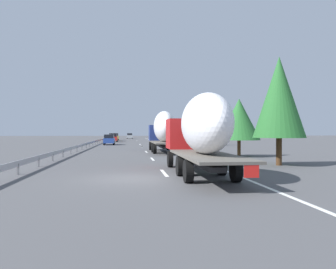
# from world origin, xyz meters

# --- Properties ---
(ground_plane) EXTENTS (260.00, 260.00, 0.00)m
(ground_plane) POSITION_xyz_m (40.00, 0.00, 0.00)
(ground_plane) COLOR #4C4C4F
(lane_stripe_0) EXTENTS (3.20, 0.20, 0.01)m
(lane_stripe_0) POSITION_xyz_m (2.00, -1.80, 0.00)
(lane_stripe_0) COLOR white
(lane_stripe_0) RESTS_ON ground_plane
(lane_stripe_1) EXTENTS (3.20, 0.20, 0.01)m
(lane_stripe_1) POSITION_xyz_m (11.50, -1.80, 0.00)
(lane_stripe_1) COLOR white
(lane_stripe_1) RESTS_ON ground_plane
(lane_stripe_2) EXTENTS (3.20, 0.20, 0.01)m
(lane_stripe_2) POSITION_xyz_m (21.68, -1.80, 0.00)
(lane_stripe_2) COLOR white
(lane_stripe_2) RESTS_ON ground_plane
(lane_stripe_3) EXTENTS (3.20, 0.20, 0.01)m
(lane_stripe_3) POSITION_xyz_m (34.58, -1.80, 0.00)
(lane_stripe_3) COLOR white
(lane_stripe_3) RESTS_ON ground_plane
(lane_stripe_4) EXTENTS (3.20, 0.20, 0.01)m
(lane_stripe_4) POSITION_xyz_m (35.51, -1.80, 0.00)
(lane_stripe_4) COLOR white
(lane_stripe_4) RESTS_ON ground_plane
(lane_stripe_5) EXTENTS (3.20, 0.20, 0.01)m
(lane_stripe_5) POSITION_xyz_m (43.85, -1.80, 0.00)
(lane_stripe_5) COLOR white
(lane_stripe_5) RESTS_ON ground_plane
(lane_stripe_6) EXTENTS (3.20, 0.20, 0.01)m
(lane_stripe_6) POSITION_xyz_m (66.96, -1.80, 0.00)
(lane_stripe_6) COLOR white
(lane_stripe_6) RESTS_ON ground_plane
(edge_line_right) EXTENTS (110.00, 0.20, 0.01)m
(edge_line_right) POSITION_xyz_m (45.00, -5.50, 0.00)
(edge_line_right) COLOR white
(edge_line_right) RESTS_ON ground_plane
(truck_lead) EXTENTS (12.85, 2.55, 4.48)m
(truck_lead) POSITION_xyz_m (20.61, -3.60, 2.50)
(truck_lead) COLOR navy
(truck_lead) RESTS_ON ground_plane
(truck_trailing) EXTENTS (12.12, 2.55, 4.18)m
(truck_trailing) POSITION_xyz_m (0.85, -3.60, 2.38)
(truck_trailing) COLOR #B21919
(truck_trailing) RESTS_ON ground_plane
(car_silver_hatch) EXTENTS (4.25, 1.82, 1.77)m
(car_silver_hatch) POSITION_xyz_m (92.67, -0.04, 0.91)
(car_silver_hatch) COLOR #ADB2B7
(car_silver_hatch) RESTS_ON ground_plane
(car_red_compact) EXTENTS (4.42, 1.87, 1.92)m
(car_red_compact) POSITION_xyz_m (59.52, 3.65, 0.96)
(car_red_compact) COLOR red
(car_red_compact) RESTS_ON ground_plane
(car_blue_sedan) EXTENTS (4.62, 1.82, 1.80)m
(car_blue_sedan) POSITION_xyz_m (42.78, 3.56, 0.92)
(car_blue_sedan) COLOR #28479E
(car_blue_sedan) RESTS_ON ground_plane
(car_yellow_coupe) EXTENTS (4.73, 1.76, 1.90)m
(car_yellow_coupe) POSITION_xyz_m (72.69, 3.73, 0.95)
(car_yellow_coupe) COLOR gold
(car_yellow_coupe) RESTS_ON ground_plane
(road_sign) EXTENTS (0.10, 0.90, 3.20)m
(road_sign) POSITION_xyz_m (41.71, -6.70, 2.22)
(road_sign) COLOR gray
(road_sign) RESTS_ON ground_plane
(tree_0) EXTENTS (2.73, 2.73, 7.63)m
(tree_0) POSITION_xyz_m (62.61, -13.42, 4.63)
(tree_0) COLOR #472D19
(tree_0) RESTS_ON ground_plane
(tree_1) EXTENTS (3.87, 3.87, 5.32)m
(tree_1) POSITION_xyz_m (13.52, -9.93, 3.42)
(tree_1) COLOR #472D19
(tree_1) RESTS_ON ground_plane
(tree_2) EXTENTS (3.08, 3.08, 7.03)m
(tree_2) POSITION_xyz_m (37.69, -11.78, 4.12)
(tree_2) COLOR #472D19
(tree_2) RESTS_ON ground_plane
(tree_3) EXTENTS (3.52, 3.52, 7.40)m
(tree_3) POSITION_xyz_m (5.32, -9.99, 4.62)
(tree_3) COLOR #472D19
(tree_3) RESTS_ON ground_plane
(tree_4) EXTENTS (2.50, 2.50, 5.55)m
(tree_4) POSITION_xyz_m (86.28, -11.50, 3.75)
(tree_4) COLOR #472D19
(tree_4) RESTS_ON ground_plane
(guardrail_median) EXTENTS (94.00, 0.10, 0.76)m
(guardrail_median) POSITION_xyz_m (43.00, 6.00, 0.58)
(guardrail_median) COLOR #9EA0A5
(guardrail_median) RESTS_ON ground_plane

